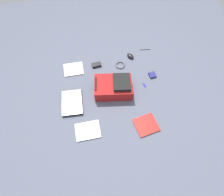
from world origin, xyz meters
TOP-DOWN VIEW (x-y plane):
  - ground_plane at (0.00, 0.00)m, footprint 4.01×4.01m
  - backpack at (0.07, -0.03)m, footprint 0.36×0.46m
  - laptop at (0.01, 0.45)m, footprint 0.34×0.25m
  - book_red at (-0.35, 0.34)m, footprint 0.20×0.25m
  - book_comic at (-0.43, -0.25)m, footprint 0.24×0.25m
  - book_manual at (0.48, 0.37)m, footprint 0.20×0.24m
  - computer_mouse at (0.51, -0.35)m, footprint 0.12×0.10m
  - cable_coil at (0.41, -0.20)m, footprint 0.12×0.12m
  - power_brick at (0.47, 0.09)m, footprint 0.07×0.12m
  - pen_black at (0.59, -0.57)m, footprint 0.03×0.14m
  - earbud_pouch at (0.17, -0.53)m, footprint 0.08×0.08m
  - usb_stick at (0.05, -0.39)m, footprint 0.06×0.03m

SIDE VIEW (x-z plane):
  - ground_plane at x=0.00m, z-range 0.00..0.00m
  - usb_stick at x=0.05m, z-range 0.00..0.01m
  - pen_black at x=0.59m, z-range 0.00..0.01m
  - book_manual at x=0.48m, z-range 0.00..0.01m
  - book_red at x=-0.35m, z-range 0.00..0.01m
  - cable_coil at x=0.41m, z-range 0.00..0.02m
  - book_comic at x=-0.43m, z-range 0.00..0.02m
  - earbud_pouch at x=0.17m, z-range 0.00..0.03m
  - power_brick at x=0.47m, z-range 0.00..0.03m
  - laptop at x=0.01m, z-range 0.00..0.03m
  - computer_mouse at x=0.51m, z-range 0.00..0.04m
  - backpack at x=0.07m, z-range -0.01..0.17m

